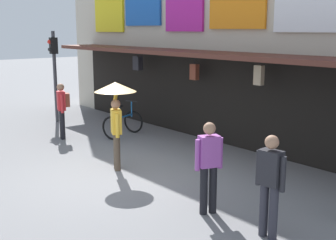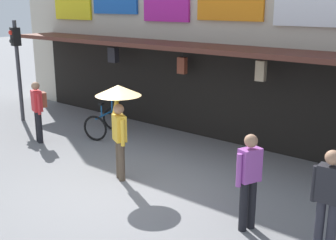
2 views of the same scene
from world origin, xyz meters
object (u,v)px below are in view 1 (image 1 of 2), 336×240
pedestrian_in_purple (270,181)px  bicycle_parked (123,124)px  pedestrian_in_blue (62,107)px  pedestrian_with_umbrella (116,101)px  pedestrian_in_green (209,163)px  traffic_light_near (54,62)px

pedestrian_in_purple → bicycle_parked: bearing=163.9°
pedestrian_in_purple → pedestrian_in_blue: bearing=176.5°
pedestrian_with_umbrella → pedestrian_in_green: 3.26m
pedestrian_in_purple → pedestrian_in_green: size_ratio=1.00×
bicycle_parked → pedestrian_in_green: bearing=-19.9°
traffic_light_near → pedestrian_in_blue: 2.81m
pedestrian_in_green → pedestrian_in_blue: bearing=175.3°
traffic_light_near → pedestrian_in_green: 9.35m
traffic_light_near → bicycle_parked: size_ratio=2.40×
bicycle_parked → pedestrian_in_green: size_ratio=0.79×
pedestrian_in_purple → pedestrian_in_green: same height
pedestrian_in_green → traffic_light_near: bearing=170.7°
bicycle_parked → pedestrian_in_green: pedestrian_in_green is taller
traffic_light_near → pedestrian_in_purple: bearing=-7.9°
bicycle_parked → pedestrian_in_blue: 1.90m
traffic_light_near → pedestrian_with_umbrella: size_ratio=1.54×
traffic_light_near → pedestrian_in_blue: bearing=-21.6°
pedestrian_in_green → bicycle_parked: bearing=160.1°
pedestrian_in_purple → pedestrian_with_umbrella: size_ratio=0.81×
bicycle_parked → pedestrian_in_purple: pedestrian_in_purple is taller
bicycle_parked → pedestrian_in_blue: (-0.91, -1.56, 0.59)m
traffic_light_near → pedestrian_in_blue: traffic_light_near is taller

